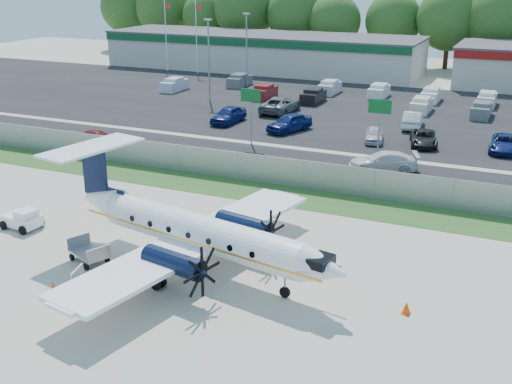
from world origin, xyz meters
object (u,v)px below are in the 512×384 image
at_px(pushback_tug, 23,219).
at_px(baggage_cart_far, 89,252).
at_px(baggage_cart_near, 97,281).
at_px(aircraft, 196,231).

height_order(pushback_tug, baggage_cart_far, pushback_tug).
bearing_deg(baggage_cart_far, baggage_cart_near, -45.70).
bearing_deg(aircraft, baggage_cart_far, -163.26).
bearing_deg(baggage_cart_near, aircraft, 52.15).
bearing_deg(baggage_cart_near, baggage_cart_far, 134.30).
height_order(aircraft, baggage_cart_near, aircraft).
relative_size(baggage_cart_near, baggage_cart_far, 0.91).
bearing_deg(pushback_tug, baggage_cart_near, -27.29).
bearing_deg(baggage_cart_far, aircraft, 16.74).
xyz_separation_m(pushback_tug, baggage_cart_far, (6.39, -2.10, -0.04)).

